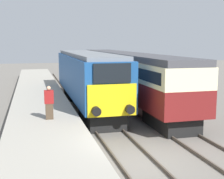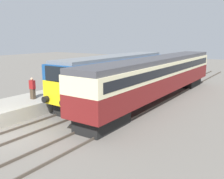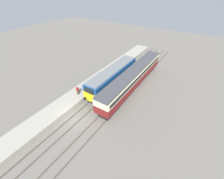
{
  "view_description": "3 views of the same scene",
  "coord_description": "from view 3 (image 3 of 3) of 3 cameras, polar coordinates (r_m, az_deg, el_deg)",
  "views": [
    {
      "loc": [
        -3.81,
        -10.9,
        4.64
      ],
      "look_at": [
        0.0,
        3.7,
        2.34
      ],
      "focal_mm": 50.0,
      "sensor_mm": 36.0,
      "label": 1
    },
    {
      "loc": [
        12.13,
        -7.53,
        5.46
      ],
      "look_at": [
        1.7,
        7.7,
        1.6
      ],
      "focal_mm": 40.0,
      "sensor_mm": 36.0,
      "label": 2
    },
    {
      "loc": [
        13.22,
        -10.17,
        16.88
      ],
      "look_at": [
        1.7,
        7.7,
        1.6
      ],
      "focal_mm": 24.0,
      "sensor_mm": 36.0,
      "label": 3
    }
  ],
  "objects": [
    {
      "name": "platform_left",
      "position": [
        29.54,
        -7.86,
        1.57
      ],
      "size": [
        3.5,
        50.0,
        0.94
      ],
      "color": "#9E998C",
      "rests_on": "ground_plane"
    },
    {
      "name": "rails_far_track",
      "position": [
        24.69,
        -0.08,
        -7.22
      ],
      "size": [
        1.5,
        60.0,
        0.14
      ],
      "color": "#4C4238",
      "rests_on": "ground_plane"
    },
    {
      "name": "rails_near_track",
      "position": [
        26.22,
        -6.35,
        -4.44
      ],
      "size": [
        1.51,
        60.0,
        0.14
      ],
      "color": "#4C4238",
      "rests_on": "ground_plane"
    },
    {
      "name": "ground_plane",
      "position": [
        23.74,
        -13.91,
        -11.02
      ],
      "size": [
        120.0,
        120.0,
        0.0
      ],
      "primitive_type": "plane",
      "color": "slate"
    },
    {
      "name": "locomotive",
      "position": [
        28.69,
        0.31,
        4.89
      ],
      "size": [
        2.7,
        14.34,
        3.92
      ],
      "color": "black",
      "rests_on": "ground_plane"
    },
    {
      "name": "person_on_platform",
      "position": [
        26.4,
        -12.95,
        -0.33
      ],
      "size": [
        0.44,
        0.26,
        1.62
      ],
      "color": "#473828",
      "rests_on": "platform_left"
    },
    {
      "name": "passenger_carriage",
      "position": [
        28.66,
        8.09,
        4.82
      ],
      "size": [
        2.75,
        20.93,
        3.81
      ],
      "color": "black",
      "rests_on": "ground_plane"
    }
  ]
}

